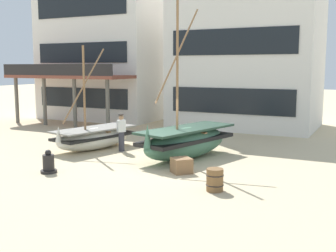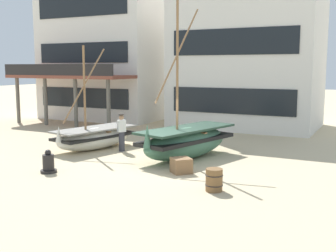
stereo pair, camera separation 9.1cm
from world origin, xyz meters
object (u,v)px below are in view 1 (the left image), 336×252
fishing_boat_centre_large (94,137)px  wooden_barrel (215,180)px  fisherman_by_hull (121,133)px  cargo_crate (182,165)px  capstan_winch (49,164)px  harbor_building_main (247,44)px  harbor_building_annex (107,54)px  fishing_boat_near_left (186,141)px

fishing_boat_centre_large → wooden_barrel: 8.16m
fishing_boat_centre_large → fisherman_by_hull: 1.43m
wooden_barrel → cargo_crate: (-1.84, 1.55, -0.08)m
fisherman_by_hull → cargo_crate: size_ratio=2.58×
fisherman_by_hull → capstan_winch: (-0.23, -4.42, -0.51)m
fisherman_by_hull → wooden_barrel: bearing=-33.2°
harbor_building_main → harbor_building_annex: harbor_building_main is taller
fishing_boat_near_left → fisherman_by_hull: size_ratio=3.84×
capstan_winch → fishing_boat_near_left: bearing=51.8°
fishing_boat_centre_large → harbor_building_main: (4.06, 10.51, 4.61)m
fishing_boat_near_left → fishing_boat_centre_large: bearing=-178.5°
cargo_crate → harbor_building_main: 13.62m
capstan_winch → harbor_building_annex: (-7.68, 14.74, 4.37)m
fishing_boat_near_left → fisherman_by_hull: bearing=179.1°
harbor_building_annex → harbor_building_main: bearing=0.1°
fisherman_by_hull → capstan_winch: size_ratio=2.00×
fisherman_by_hull → cargo_crate: (4.04, -2.30, -0.56)m
fisherman_by_hull → wooden_barrel: size_ratio=2.41×
cargo_crate → harbor_building_main: harbor_building_main is taller
fishing_boat_centre_large → wooden_barrel: size_ratio=6.72×
fisherman_by_hull → harbor_building_annex: harbor_building_annex is taller
wooden_barrel → harbor_building_annex: (-13.79, 14.16, 4.35)m
capstan_winch → harbor_building_main: (2.90, 14.76, 4.84)m
fishing_boat_near_left → capstan_winch: 5.58m
fishing_boat_centre_large → harbor_building_main: harbor_building_main is taller
fishing_boat_centre_large → harbor_building_annex: size_ratio=0.50×
fishing_boat_centre_large → fisherman_by_hull: bearing=7.0°
capstan_winch → fishing_boat_centre_large: bearing=105.3°
fishing_boat_near_left → fishing_boat_centre_large: size_ratio=1.38×
fishing_boat_centre_large → fishing_boat_near_left: bearing=1.5°
harbor_building_main → cargo_crate: bearing=-83.8°
cargo_crate → harbor_building_main: size_ratio=0.06×
harbor_building_main → wooden_barrel: bearing=-77.2°
capstan_winch → cargo_crate: size_ratio=1.29×
fishing_boat_centre_large → capstan_winch: size_ratio=5.59×
capstan_winch → wooden_barrel: 6.14m
capstan_winch → cargo_crate: 4.78m
fishing_boat_near_left → fishing_boat_centre_large: (-4.61, -0.12, -0.17)m
fishing_boat_centre_large → capstan_winch: (1.16, -4.25, -0.23)m
fishing_boat_near_left → cargo_crate: bearing=-69.6°
fishing_boat_centre_large → harbor_building_main: 12.17m
fisherman_by_hull → harbor_building_main: harbor_building_main is taller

